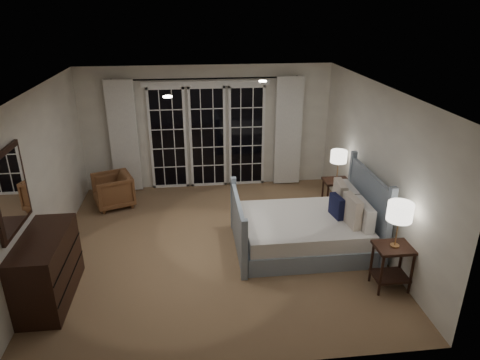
{
  "coord_description": "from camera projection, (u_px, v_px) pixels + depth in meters",
  "views": [
    {
      "loc": [
        -0.3,
        -5.93,
        3.61
      ],
      "look_at": [
        0.4,
        0.17,
        1.05
      ],
      "focal_mm": 32.0,
      "sensor_mm": 36.0,
      "label": 1
    }
  ],
  "objects": [
    {
      "name": "bed",
      "position": [
        307.0,
        229.0,
        6.72
      ],
      "size": [
        2.09,
        1.49,
        1.21
      ],
      "color": "gray",
      "rests_on": "floor"
    },
    {
      "name": "wall_left",
      "position": [
        40.0,
        180.0,
        6.11
      ],
      "size": [
        0.02,
        5.0,
        2.5
      ],
      "primitive_type": "cube",
      "color": "beige",
      "rests_on": "floor"
    },
    {
      "name": "armchair",
      "position": [
        113.0,
        191.0,
        8.08
      ],
      "size": [
        0.88,
        0.87,
        0.63
      ],
      "primitive_type": "imported",
      "rotation": [
        0.0,
        0.0,
        -1.21
      ],
      "color": "brown",
      "rests_on": "floor"
    },
    {
      "name": "curtain_left",
      "position": [
        124.0,
        137.0,
        8.42
      ],
      "size": [
        0.55,
        0.1,
        2.25
      ],
      "primitive_type": "cube",
      "color": "white",
      "rests_on": "curtain_rod"
    },
    {
      "name": "mirror",
      "position": [
        11.0,
        191.0,
        5.03
      ],
      "size": [
        0.05,
        0.85,
        1.0
      ],
      "color": "black",
      "rests_on": "wall_left"
    },
    {
      "name": "wall_back",
      "position": [
        207.0,
        128.0,
        8.67
      ],
      "size": [
        5.0,
        0.02,
        2.5
      ],
      "primitive_type": "cube",
      "color": "beige",
      "rests_on": "floor"
    },
    {
      "name": "curtain_rod",
      "position": [
        206.0,
        79.0,
        8.19
      ],
      "size": [
        3.5,
        0.03,
        0.03
      ],
      "primitive_type": "cylinder",
      "rotation": [
        0.0,
        1.57,
        0.0
      ],
      "color": "black",
      "rests_on": "wall_back"
    },
    {
      "name": "floor",
      "position": [
        216.0,
        245.0,
        6.86
      ],
      "size": [
        5.0,
        5.0,
        0.0
      ],
      "primitive_type": "plane",
      "color": "olive",
      "rests_on": "ground"
    },
    {
      "name": "wall_right",
      "position": [
        375.0,
        166.0,
        6.64
      ],
      "size": [
        0.02,
        5.0,
        2.5
      ],
      "primitive_type": "cube",
      "color": "beige",
      "rests_on": "floor"
    },
    {
      "name": "wall_front",
      "position": [
        230.0,
        269.0,
        4.08
      ],
      "size": [
        5.0,
        0.02,
        2.5
      ],
      "primitive_type": "cube",
      "color": "beige",
      "rests_on": "floor"
    },
    {
      "name": "nightstand_right",
      "position": [
        336.0,
        191.0,
        7.87
      ],
      "size": [
        0.47,
        0.37,
        0.61
      ],
      "color": "black",
      "rests_on": "floor"
    },
    {
      "name": "lamp_left",
      "position": [
        400.0,
        212.0,
        5.42
      ],
      "size": [
        0.32,
        0.32,
        0.63
      ],
      "color": "tan",
      "rests_on": "nightstand_left"
    },
    {
      "name": "ceiling",
      "position": [
        213.0,
        89.0,
        5.89
      ],
      "size": [
        5.0,
        5.0,
        0.0
      ],
      "primitive_type": "plane",
      "rotation": [
        3.14,
        0.0,
        0.0
      ],
      "color": "white",
      "rests_on": "wall_back"
    },
    {
      "name": "downlight_b",
      "position": [
        168.0,
        97.0,
        5.47
      ],
      "size": [
        0.12,
        0.12,
        0.01
      ],
      "primitive_type": "cylinder",
      "color": "white",
      "rests_on": "ceiling"
    },
    {
      "name": "french_doors",
      "position": [
        208.0,
        136.0,
        8.69
      ],
      "size": [
        2.5,
        0.04,
        2.2
      ],
      "color": "black",
      "rests_on": "wall_back"
    },
    {
      "name": "dresser",
      "position": [
        47.0,
        268.0,
        5.48
      ],
      "size": [
        0.55,
        1.28,
        0.91
      ],
      "color": "black",
      "rests_on": "floor"
    },
    {
      "name": "lamp_right",
      "position": [
        339.0,
        157.0,
        7.62
      ],
      "size": [
        0.29,
        0.29,
        0.56
      ],
      "color": "tan",
      "rests_on": "nightstand_right"
    },
    {
      "name": "curtain_right",
      "position": [
        288.0,
        132.0,
        8.77
      ],
      "size": [
        0.55,
        0.1,
        2.25
      ],
      "primitive_type": "cube",
      "color": "white",
      "rests_on": "curtain_rod"
    },
    {
      "name": "nightstand_left",
      "position": [
        392.0,
        260.0,
        5.7
      ],
      "size": [
        0.5,
        0.4,
        0.65
      ],
      "color": "black",
      "rests_on": "floor"
    },
    {
      "name": "downlight_a",
      "position": [
        263.0,
        81.0,
        6.53
      ],
      "size": [
        0.12,
        0.12,
        0.01
      ],
      "primitive_type": "cylinder",
      "color": "white",
      "rests_on": "ceiling"
    }
  ]
}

